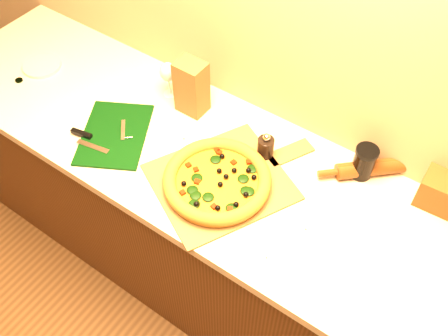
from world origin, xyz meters
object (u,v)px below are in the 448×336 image
dark_jar (364,162)px  pizza (217,180)px  pepper_grinder (266,147)px  wine_glass (168,73)px  pizza_peel (225,180)px  side_plate (42,66)px  cutting_board (114,134)px  rolling_pin (377,167)px

dark_jar → pizza: bearing=-138.9°
pepper_grinder → pizza: bearing=-106.0°
pizza → wine_glass: wine_glass is taller
pizza_peel → side_plate: bearing=-156.1°
wine_glass → side_plate: (-0.56, -0.18, -0.10)m
pizza_peel → side_plate: 1.00m
dark_jar → cutting_board: bearing=-156.9°
pizza_peel → rolling_pin: bearing=66.0°
side_plate → pizza_peel: bearing=-3.4°
pizza_peel → cutting_board: bearing=-145.2°
rolling_pin → wine_glass: (-0.85, -0.10, 0.08)m
cutting_board → pizza_peel: bearing=-21.3°
pepper_grinder → pizza_peel: bearing=-106.6°
dark_jar → side_plate: (-1.37, -0.24, -0.06)m
cutting_board → side_plate: bearing=138.3°
wine_glass → side_plate: size_ratio=0.97×
side_plate → pizza: bearing=-5.5°
pizza → rolling_pin: pizza is taller
cutting_board → pepper_grinder: pepper_grinder is taller
cutting_board → side_plate: 0.54m
cutting_board → rolling_pin: 0.97m
pizza → rolling_pin: size_ratio=1.14×
rolling_pin → side_plate: bearing=-168.9°
cutting_board → side_plate: cutting_board is taller
pizza → pepper_grinder: 0.22m
rolling_pin → dark_jar: size_ratio=2.56×
rolling_pin → side_plate: size_ratio=2.03×
pizza_peel → wine_glass: 0.51m
rolling_pin → side_plate: (-1.41, -0.28, -0.02)m
cutting_board → pepper_grinder: (0.52, 0.24, 0.04)m
cutting_board → pizza: bearing=-25.6°
pizza_peel → pepper_grinder: bearing=100.6°
cutting_board → rolling_pin: bearing=-4.7°
pizza → side_plate: size_ratio=2.31×
cutting_board → dark_jar: bearing=-5.7°
dark_jar → pizza_peel: bearing=-141.5°
pizza → side_plate: (-0.99, 0.09, -0.03)m
side_plate → cutting_board: bearing=-12.9°
pepper_grinder → rolling_pin: pepper_grinder is taller
pizza_peel → wine_glass: size_ratio=4.05×
pepper_grinder → rolling_pin: (0.36, 0.16, -0.02)m
pepper_grinder → dark_jar: bearing=20.6°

